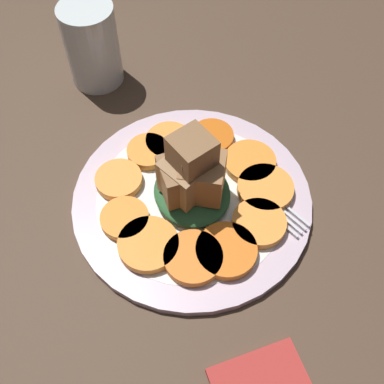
{
  "coord_description": "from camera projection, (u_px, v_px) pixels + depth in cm",
  "views": [
    {
      "loc": [
        -29.14,
        10.45,
        50.04
      ],
      "look_at": [
        0.0,
        0.0,
        4.1
      ],
      "focal_mm": 45.0,
      "sensor_mm": 36.0,
      "label": 1
    }
  ],
  "objects": [
    {
      "name": "fork",
      "position": [
        249.0,
        186.0,
        0.57
      ],
      "size": [
        17.18,
        8.47,
        0.4
      ],
      "rotation": [
        0.0,
        0.0,
        0.4
      ],
      "color": "silver",
      "rests_on": "plate"
    },
    {
      "name": "carrot_slice_3",
      "position": [
        265.0,
        188.0,
        0.56
      ],
      "size": [
        6.63,
        6.63,
        1.03
      ],
      "primitive_type": "cylinder",
      "color": "#F99539",
      "rests_on": "plate"
    },
    {
      "name": "water_glass",
      "position": [
        92.0,
        45.0,
        0.64
      ],
      "size": [
        7.26,
        7.26,
        11.41
      ],
      "color": "silver",
      "rests_on": "table_slab"
    },
    {
      "name": "carrot_slice_9",
      "position": [
        125.0,
        219.0,
        0.54
      ],
      "size": [
        5.49,
        5.49,
        1.03
      ],
      "primitive_type": "cylinder",
      "color": "orange",
      "rests_on": "plate"
    },
    {
      "name": "plate",
      "position": [
        192.0,
        199.0,
        0.57
      ],
      "size": [
        28.03,
        28.03,
        1.05
      ],
      "color": "silver",
      "rests_on": "table_slab"
    },
    {
      "name": "carrot_slice_5",
      "position": [
        212.0,
        137.0,
        0.61
      ],
      "size": [
        5.47,
        5.47,
        1.03
      ],
      "primitive_type": "cylinder",
      "color": "#D45F12",
      "rests_on": "plate"
    },
    {
      "name": "table_slab",
      "position": [
        192.0,
        206.0,
        0.58
      ],
      "size": [
        120.0,
        120.0,
        2.0
      ],
      "primitive_type": "cube",
      "color": "#4C3828",
      "rests_on": "ground"
    },
    {
      "name": "carrot_slice_0",
      "position": [
        193.0,
        258.0,
        0.51
      ],
      "size": [
        6.4,
        6.4,
        1.03
      ],
      "primitive_type": "cylinder",
      "color": "orange",
      "rests_on": "plate"
    },
    {
      "name": "center_pile",
      "position": [
        191.0,
        176.0,
        0.53
      ],
      "size": [
        9.68,
        8.71,
        10.21
      ],
      "color": "#2D6033",
      "rests_on": "plate"
    },
    {
      "name": "carrot_slice_4",
      "position": [
        250.0,
        162.0,
        0.58
      ],
      "size": [
        6.3,
        6.3,
        1.03
      ],
      "primitive_type": "cylinder",
      "color": "orange",
      "rests_on": "plate"
    },
    {
      "name": "carrot_slice_2",
      "position": [
        259.0,
        223.0,
        0.54
      ],
      "size": [
        6.12,
        6.12,
        1.03
      ],
      "primitive_type": "cylinder",
      "color": "#F99539",
      "rests_on": "plate"
    },
    {
      "name": "carrot_slice_1",
      "position": [
        226.0,
        250.0,
        0.52
      ],
      "size": [
        6.68,
        6.68,
        1.03
      ],
      "primitive_type": "cylinder",
      "color": "orange",
      "rests_on": "plate"
    },
    {
      "name": "carrot_slice_6",
      "position": [
        172.0,
        141.0,
        0.6
      ],
      "size": [
        5.88,
        5.88,
        1.03
      ],
      "primitive_type": "cylinder",
      "color": "orange",
      "rests_on": "plate"
    },
    {
      "name": "carrot_slice_7",
      "position": [
        148.0,
        151.0,
        0.59
      ],
      "size": [
        5.25,
        5.25,
        1.03
      ],
      "primitive_type": "cylinder",
      "color": "orange",
      "rests_on": "plate"
    },
    {
      "name": "carrot_slice_8",
      "position": [
        119.0,
        180.0,
        0.57
      ],
      "size": [
        5.59,
        5.59,
        1.03
      ],
      "primitive_type": "cylinder",
      "color": "#F99539",
      "rests_on": "plate"
    },
    {
      "name": "carrot_slice_10",
      "position": [
        148.0,
        244.0,
        0.52
      ],
      "size": [
        6.7,
        6.7,
        1.03
      ],
      "primitive_type": "cylinder",
      "color": "orange",
      "rests_on": "plate"
    }
  ]
}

